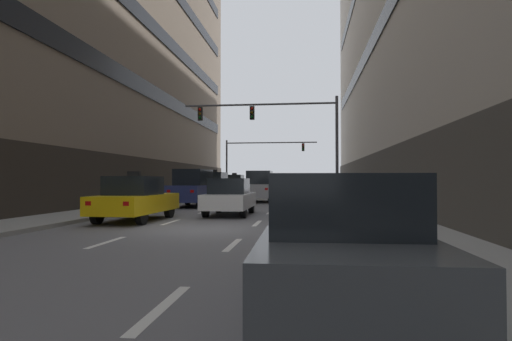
{
  "coord_description": "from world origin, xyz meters",
  "views": [
    {
      "loc": [
        3.39,
        -13.0,
        1.58
      ],
      "look_at": [
        0.07,
        14.41,
        2.19
      ],
      "focal_mm": 29.31,
      "sensor_mm": 36.0,
      "label": 1
    }
  ],
  "objects_px": {
    "traffic_signal_0": "(283,126)",
    "traffic_signal_1": "(256,155)",
    "taxi_driving_0": "(214,187)",
    "taxi_driving_6": "(136,199)",
    "pedestrian_1": "(388,198)",
    "taxi_driving_2": "(270,189)",
    "pedestrian_0": "(362,187)",
    "taxi_driving_3": "(234,186)",
    "car_driving_4": "(193,188)",
    "car_driving_1": "(230,197)",
    "car_parked_0": "(340,243)",
    "car_driving_5": "(260,186)"
  },
  "relations": [
    {
      "from": "pedestrian_1",
      "to": "car_driving_4",
      "type": "bearing_deg",
      "value": 129.91
    },
    {
      "from": "car_driving_4",
      "to": "taxi_driving_6",
      "type": "bearing_deg",
      "value": -89.38
    },
    {
      "from": "taxi_driving_6",
      "to": "car_parked_0",
      "type": "height_order",
      "value": "taxi_driving_6"
    },
    {
      "from": "car_driving_1",
      "to": "traffic_signal_0",
      "type": "height_order",
      "value": "traffic_signal_0"
    },
    {
      "from": "taxi_driving_3",
      "to": "car_driving_5",
      "type": "bearing_deg",
      "value": -69.4
    },
    {
      "from": "pedestrian_0",
      "to": "pedestrian_1",
      "type": "height_order",
      "value": "pedestrian_0"
    },
    {
      "from": "traffic_signal_0",
      "to": "pedestrian_1",
      "type": "distance_m",
      "value": 13.89
    },
    {
      "from": "car_driving_1",
      "to": "car_driving_4",
      "type": "distance_m",
      "value": 6.42
    },
    {
      "from": "pedestrian_0",
      "to": "taxi_driving_2",
      "type": "bearing_deg",
      "value": 129.83
    },
    {
      "from": "traffic_signal_0",
      "to": "pedestrian_1",
      "type": "xyz_separation_m",
      "value": [
        3.93,
        -12.75,
        -3.86
      ]
    },
    {
      "from": "traffic_signal_0",
      "to": "taxi_driving_2",
      "type": "bearing_deg",
      "value": 98.89
    },
    {
      "from": "taxi_driving_3",
      "to": "traffic_signal_0",
      "type": "distance_m",
      "value": 14.47
    },
    {
      "from": "car_parked_0",
      "to": "pedestrian_0",
      "type": "bearing_deg",
      "value": 82.07
    },
    {
      "from": "taxi_driving_3",
      "to": "pedestrian_0",
      "type": "height_order",
      "value": "taxi_driving_3"
    },
    {
      "from": "traffic_signal_1",
      "to": "pedestrian_1",
      "type": "bearing_deg",
      "value": -75.97
    },
    {
      "from": "car_driving_1",
      "to": "car_driving_5",
      "type": "distance_m",
      "value": 11.24
    },
    {
      "from": "taxi_driving_0",
      "to": "taxi_driving_6",
      "type": "xyz_separation_m",
      "value": [
        0.13,
        -14.2,
        -0.21
      ]
    },
    {
      "from": "car_driving_1",
      "to": "car_driving_4",
      "type": "xyz_separation_m",
      "value": [
        -3.2,
        5.56,
        0.28
      ]
    },
    {
      "from": "pedestrian_1",
      "to": "taxi_driving_2",
      "type": "bearing_deg",
      "value": 103.24
    },
    {
      "from": "taxi_driving_6",
      "to": "pedestrian_0",
      "type": "xyz_separation_m",
      "value": [
        10.25,
        13.79,
        0.26
      ]
    },
    {
      "from": "taxi_driving_2",
      "to": "taxi_driving_3",
      "type": "relative_size",
      "value": 1.0
    },
    {
      "from": "car_driving_1",
      "to": "pedestrian_1",
      "type": "relative_size",
      "value": 2.81
    },
    {
      "from": "pedestrian_0",
      "to": "traffic_signal_1",
      "type": "bearing_deg",
      "value": 120.55
    },
    {
      "from": "taxi_driving_2",
      "to": "pedestrian_1",
      "type": "bearing_deg",
      "value": -76.76
    },
    {
      "from": "car_parked_0",
      "to": "pedestrian_0",
      "type": "height_order",
      "value": "pedestrian_0"
    },
    {
      "from": "car_driving_4",
      "to": "taxi_driving_2",
      "type": "bearing_deg",
      "value": 76.4
    },
    {
      "from": "traffic_signal_1",
      "to": "pedestrian_0",
      "type": "bearing_deg",
      "value": -59.45
    },
    {
      "from": "car_driving_1",
      "to": "car_driving_5",
      "type": "relative_size",
      "value": 0.96
    },
    {
      "from": "taxi_driving_3",
      "to": "pedestrian_1",
      "type": "height_order",
      "value": "taxi_driving_3"
    },
    {
      "from": "taxi_driving_2",
      "to": "pedestrian_0",
      "type": "xyz_separation_m",
      "value": [
        7.04,
        -8.44,
        0.32
      ]
    },
    {
      "from": "taxi_driving_0",
      "to": "traffic_signal_0",
      "type": "xyz_separation_m",
      "value": [
        5.18,
        -3.71,
        3.84
      ]
    },
    {
      "from": "taxi_driving_3",
      "to": "car_driving_1",
      "type": "bearing_deg",
      "value": -80.7
    },
    {
      "from": "taxi_driving_0",
      "to": "traffic_signal_0",
      "type": "distance_m",
      "value": 7.44
    },
    {
      "from": "taxi_driving_0",
      "to": "traffic_signal_1",
      "type": "xyz_separation_m",
      "value": [
        1.22,
        15.11,
        3.22
      ]
    },
    {
      "from": "taxi_driving_2",
      "to": "pedestrian_1",
      "type": "xyz_separation_m",
      "value": [
        5.76,
        -24.49,
        0.26
      ]
    },
    {
      "from": "taxi_driving_2",
      "to": "car_driving_5",
      "type": "height_order",
      "value": "car_driving_5"
    },
    {
      "from": "taxi_driving_2",
      "to": "traffic_signal_0",
      "type": "distance_m",
      "value": 12.58
    },
    {
      "from": "traffic_signal_1",
      "to": "pedestrian_0",
      "type": "xyz_separation_m",
      "value": [
        9.16,
        -15.52,
        -3.17
      ]
    },
    {
      "from": "taxi_driving_3",
      "to": "taxi_driving_6",
      "type": "xyz_separation_m",
      "value": [
        0.23,
        -23.39,
        -0.17
      ]
    },
    {
      "from": "car_driving_4",
      "to": "traffic_signal_0",
      "type": "xyz_separation_m",
      "value": [
        5.14,
        1.9,
        3.81
      ]
    },
    {
      "from": "traffic_signal_1",
      "to": "car_parked_0",
      "type": "bearing_deg",
      "value": -81.6
    },
    {
      "from": "taxi_driving_0",
      "to": "pedestrian_1",
      "type": "distance_m",
      "value": 18.81
    },
    {
      "from": "taxi_driving_0",
      "to": "taxi_driving_2",
      "type": "height_order",
      "value": "taxi_driving_0"
    },
    {
      "from": "taxi_driving_0",
      "to": "pedestrian_0",
      "type": "distance_m",
      "value": 10.39
    },
    {
      "from": "traffic_signal_0",
      "to": "car_driving_1",
      "type": "bearing_deg",
      "value": -104.57
    },
    {
      "from": "traffic_signal_1",
      "to": "taxi_driving_2",
      "type": "bearing_deg",
      "value": -73.3
    },
    {
      "from": "taxi_driving_0",
      "to": "taxi_driving_2",
      "type": "relative_size",
      "value": 1.02
    },
    {
      "from": "traffic_signal_0",
      "to": "traffic_signal_1",
      "type": "relative_size",
      "value": 0.98
    },
    {
      "from": "pedestrian_0",
      "to": "pedestrian_1",
      "type": "relative_size",
      "value": 1.07
    },
    {
      "from": "pedestrian_1",
      "to": "traffic_signal_1",
      "type": "bearing_deg",
      "value": 104.03
    }
  ]
}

